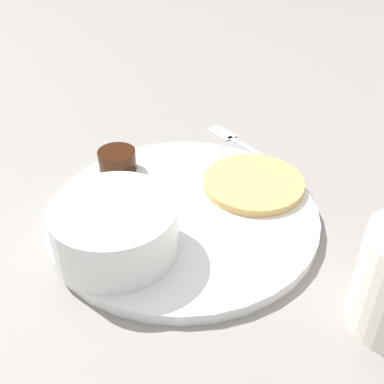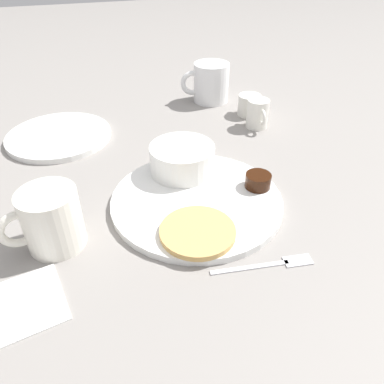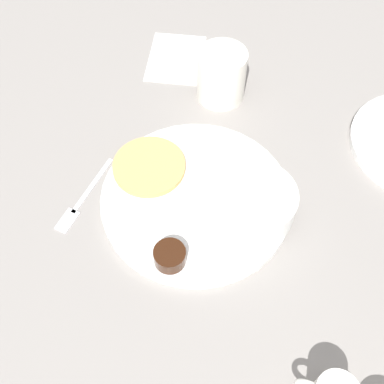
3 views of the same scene
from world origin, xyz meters
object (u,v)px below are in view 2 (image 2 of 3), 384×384
bowl (181,158)px  fork (274,264)px  plate (197,201)px  second_mug (210,83)px  coffee_mug (50,220)px  creamer_pitcher_far (249,105)px  creamer_pitcher_near (258,113)px

bowl → fork: bowl is taller
plate → second_mug: second_mug is taller
coffee_mug → creamer_pitcher_far: 0.57m
fork → creamer_pitcher_far: bearing=70.1°
bowl → creamer_pitcher_far: (0.23, 0.22, -0.01)m
fork → second_mug: 0.59m
creamer_pitcher_near → fork: size_ratio=0.51×
bowl → creamer_pitcher_near: (0.22, 0.15, -0.01)m
fork → bowl: bearing=104.1°
coffee_mug → creamer_pitcher_near: bearing=31.0°
plate → bowl: (-0.00, 0.09, 0.03)m
plate → coffee_mug: 0.23m
coffee_mug → bowl: bearing=27.9°
plate → fork: size_ratio=1.96×
plate → creamer_pitcher_far: bearing=52.8°
fork → coffee_mug: bearing=155.4°
bowl → coffee_mug: bearing=-152.1°
creamer_pitcher_near → plate: bearing=-132.9°
coffee_mug → creamer_pitcher_near: 0.52m
creamer_pitcher_near → creamer_pitcher_far: bearing=81.3°
creamer_pitcher_near → fork: bearing=-111.6°
coffee_mug → creamer_pitcher_near: (0.45, 0.27, -0.01)m
creamer_pitcher_far → fork: 0.50m
creamer_pitcher_far → fork: (-0.17, -0.47, -0.02)m
coffee_mug → creamer_pitcher_near: size_ratio=1.52×
bowl → second_mug: (0.17, 0.33, 0.01)m
coffee_mug → creamer_pitcher_far: bearing=36.2°
creamer_pitcher_near → creamer_pitcher_far: creamer_pitcher_near is taller
plate → fork: 0.18m
coffee_mug → creamer_pitcher_far: size_ratio=1.57×
bowl → fork: size_ratio=0.80×
coffee_mug → fork: 0.32m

